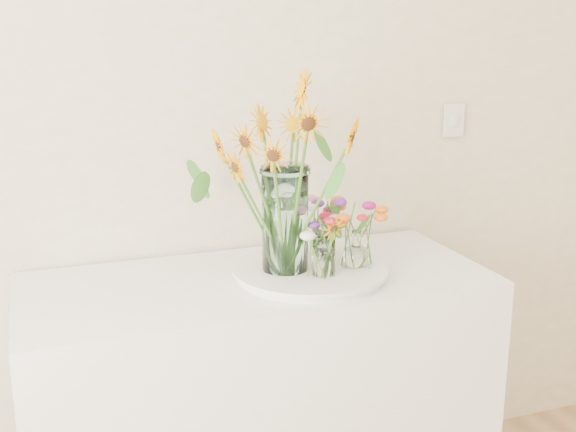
# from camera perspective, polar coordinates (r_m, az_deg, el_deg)

# --- Properties ---
(counter) EXTENTS (1.40, 0.60, 0.90)m
(counter) POSITION_cam_1_polar(r_m,az_deg,el_deg) (2.37, -2.28, -15.20)
(counter) COLOR white
(counter) RESTS_ON ground_plane
(tray) EXTENTS (0.44, 0.44, 0.02)m
(tray) POSITION_cam_1_polar(r_m,az_deg,el_deg) (2.18, 1.76, -4.51)
(tray) COLOR white
(tray) RESTS_ON counter
(mason_jar) EXTENTS (0.17, 0.17, 0.32)m
(mason_jar) POSITION_cam_1_polar(r_m,az_deg,el_deg) (2.11, -0.24, -0.25)
(mason_jar) COLOR #BEF2EC
(mason_jar) RESTS_ON tray
(sunflower_bouquet) EXTENTS (0.81, 0.81, 0.58)m
(sunflower_bouquet) POSITION_cam_1_polar(r_m,az_deg,el_deg) (2.08, -0.24, 3.25)
(sunflower_bouquet) COLOR #F19C05
(sunflower_bouquet) RESTS_ON tray
(small_vase_a) EXTENTS (0.07, 0.07, 0.11)m
(small_vase_a) POSITION_cam_1_polar(r_m,az_deg,el_deg) (2.10, 2.83, -3.32)
(small_vase_a) COLOR white
(small_vase_a) RESTS_ON tray
(wildflower_posy_a) EXTENTS (0.21, 0.21, 0.20)m
(wildflower_posy_a) POSITION_cam_1_polar(r_m,az_deg,el_deg) (2.09, 2.85, -2.15)
(wildflower_posy_a) COLOR orange
(wildflower_posy_a) RESTS_ON tray
(small_vase_b) EXTENTS (0.10, 0.10, 0.12)m
(small_vase_b) POSITION_cam_1_polar(r_m,az_deg,el_deg) (2.18, 5.43, -2.60)
(small_vase_b) COLOR white
(small_vase_b) RESTS_ON tray
(wildflower_posy_b) EXTENTS (0.23, 0.23, 0.21)m
(wildflower_posy_b) POSITION_cam_1_polar(r_m,az_deg,el_deg) (2.17, 5.45, -1.47)
(wildflower_posy_b) COLOR orange
(wildflower_posy_b) RESTS_ON tray
(small_vase_c) EXTENTS (0.08, 0.08, 0.12)m
(small_vase_c) POSITION_cam_1_polar(r_m,az_deg,el_deg) (2.28, 2.83, -1.77)
(small_vase_c) COLOR white
(small_vase_c) RESTS_ON tray
(wildflower_posy_c) EXTENTS (0.17, 0.17, 0.21)m
(wildflower_posy_c) POSITION_cam_1_polar(r_m,az_deg,el_deg) (2.27, 2.85, -0.69)
(wildflower_posy_c) COLOR orange
(wildflower_posy_c) RESTS_ON tray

